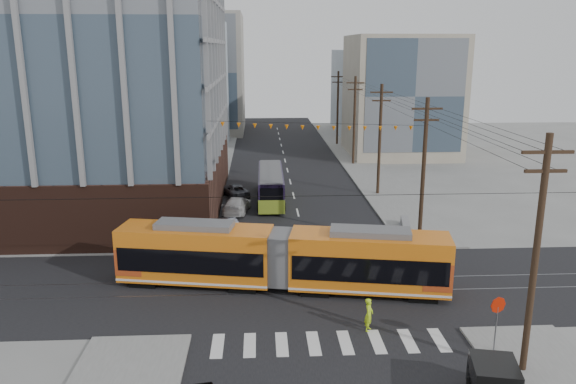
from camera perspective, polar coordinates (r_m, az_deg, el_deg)
The scene contains 16 objects.
ground at distance 31.85m, azimuth 3.55°, elevation -12.41°, with size 160.00×160.00×0.00m, color slate.
office_building at distance 54.48m, azimuth -23.62°, elevation 13.21°, with size 30.00×25.00×28.60m, color #381E16.
bg_bldg_nw_near at distance 81.53m, azimuth -12.81°, elevation 10.33°, with size 18.00×16.00×18.00m, color #8C99A5.
bg_bldg_ne_near at distance 78.90m, azimuth 11.40°, elevation 9.55°, with size 14.00×14.00×16.00m, color gray.
bg_bldg_nw_far at distance 100.86m, azimuth -9.23°, elevation 11.79°, with size 16.00×18.00×20.00m, color gray.
bg_bldg_ne_far at distance 98.84m, azimuth 9.65°, elevation 9.98°, with size 16.00×16.00×14.00m, color #8C99A5.
utility_pole_near at distance 26.72m, azimuth 23.83°, elevation -6.24°, with size 0.30×0.30×11.00m, color black.
utility_pole_far at distance 85.51m, azimuth 5.07°, elevation 8.45°, with size 0.30×0.30×11.00m, color black.
streetcar at distance 34.41m, azimuth -0.73°, elevation -6.74°, with size 20.11×2.83×3.88m, color orange, non-canonical shape.
city_bus at distance 53.93m, azimuth -1.77°, elevation 0.68°, with size 2.35×10.85×3.07m, color #211637, non-canonical shape.
parked_car_silver at distance 44.88m, azimuth -6.26°, elevation -3.42°, with size 1.40×4.02×1.33m, color #979AAB.
parked_car_white at distance 50.52m, azimuth -5.22°, elevation -1.31°, with size 1.96×4.83×1.40m, color silver.
parked_car_grey at distance 56.14m, azimuth -5.39°, elevation 0.20°, with size 2.01×4.37×1.21m, color #444851.
pedestrian at distance 30.17m, azimuth 8.21°, elevation -12.23°, with size 0.66×0.43×1.80m, color #B5E31A.
stop_sign at distance 29.48m, azimuth 20.37°, elevation -12.72°, with size 0.83×0.83×2.73m, color #B31701, non-canonical shape.
jersey_barrier at distance 46.13m, azimuth 11.87°, elevation -3.50°, with size 0.90×4.01×0.80m, color #5A5862.
Camera 1 is at (-3.42, -28.21, 14.38)m, focal length 35.00 mm.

